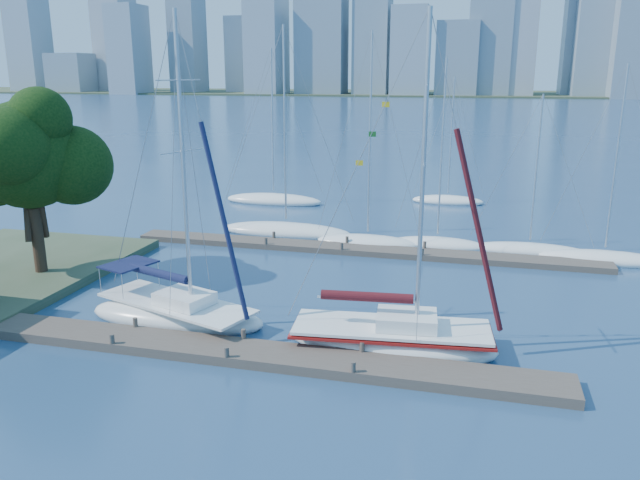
# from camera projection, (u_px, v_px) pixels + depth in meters

# --- Properties ---
(ground) EXTENTS (700.00, 700.00, 0.00)m
(ground) POSITION_uv_depth(u_px,v_px,m) (236.00, 356.00, 25.12)
(ground) COLOR navy
(ground) RESTS_ON ground
(near_dock) EXTENTS (26.00, 2.00, 0.40)m
(near_dock) POSITION_uv_depth(u_px,v_px,m) (236.00, 352.00, 25.07)
(near_dock) COLOR #4D4238
(near_dock) RESTS_ON ground
(far_dock) EXTENTS (30.00, 1.80, 0.36)m
(far_dock) POSITION_uv_depth(u_px,v_px,m) (360.00, 250.00, 39.56)
(far_dock) COLOR #4D4238
(far_dock) RESTS_ON ground
(far_shore) EXTENTS (800.00, 100.00, 1.50)m
(far_shore) POSITION_uv_depth(u_px,v_px,m) (466.00, 94.00, 324.33)
(far_shore) COLOR #38472D
(far_shore) RESTS_ON ground
(tree) EXTENTS (7.82, 7.13, 10.41)m
(tree) POSITION_uv_depth(u_px,v_px,m) (28.00, 153.00, 32.56)
(tree) COLOR black
(tree) RESTS_ON ground
(sailboat_navy) EXTENTS (8.84, 5.30, 14.13)m
(sailboat_navy) POSITION_uv_depth(u_px,v_px,m) (176.00, 299.00, 28.31)
(sailboat_navy) COLOR white
(sailboat_navy) RESTS_ON ground
(sailboat_maroon) EXTENTS (8.89, 3.70, 13.98)m
(sailboat_maroon) POSITION_uv_depth(u_px,v_px,m) (392.00, 324.00, 25.57)
(sailboat_maroon) COLOR white
(sailboat_maroon) RESTS_ON ground
(bg_boat_1) EXTENTS (9.76, 4.76, 14.48)m
(bg_boat_1) POSITION_uv_depth(u_px,v_px,m) (286.00, 231.00, 43.90)
(bg_boat_1) COLOR white
(bg_boat_1) RESTS_ON ground
(bg_boat_2) EXTENTS (6.96, 2.60, 13.86)m
(bg_boat_2) POSITION_uv_depth(u_px,v_px,m) (368.00, 242.00, 41.07)
(bg_boat_2) COLOR white
(bg_boat_2) RESTS_ON ground
(bg_boat_3) EXTENTS (6.72, 4.48, 12.26)m
(bg_boat_3) POSITION_uv_depth(u_px,v_px,m) (437.00, 244.00, 40.63)
(bg_boat_3) COLOR white
(bg_boat_3) RESTS_ON ground
(bg_boat_4) EXTENTS (7.66, 3.13, 10.16)m
(bg_boat_4) POSITION_uv_depth(u_px,v_px,m) (529.00, 250.00, 39.40)
(bg_boat_4) COLOR white
(bg_boat_4) RESTS_ON ground
(bg_boat_5) EXTENTS (7.82, 4.06, 11.91)m
(bg_boat_5) POSITION_uv_depth(u_px,v_px,m) (604.00, 258.00, 37.50)
(bg_boat_5) COLOR white
(bg_boat_5) RESTS_ON ground
(bg_boat_6) EXTENTS (8.78, 2.99, 13.41)m
(bg_boat_6) POSITION_uv_depth(u_px,v_px,m) (274.00, 200.00, 54.48)
(bg_boat_6) COLOR white
(bg_boat_6) RESTS_ON ground
(bg_boat_7) EXTENTS (6.47, 3.64, 11.05)m
(bg_boat_7) POSITION_uv_depth(u_px,v_px,m) (448.00, 200.00, 54.45)
(bg_boat_7) COLOR white
(bg_boat_7) RESTS_ON ground
(skyline) EXTENTS (502.42, 51.31, 114.58)m
(skyline) POSITION_uv_depth(u_px,v_px,m) (527.00, 18.00, 281.43)
(skyline) COLOR #7C92A0
(skyline) RESTS_ON ground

